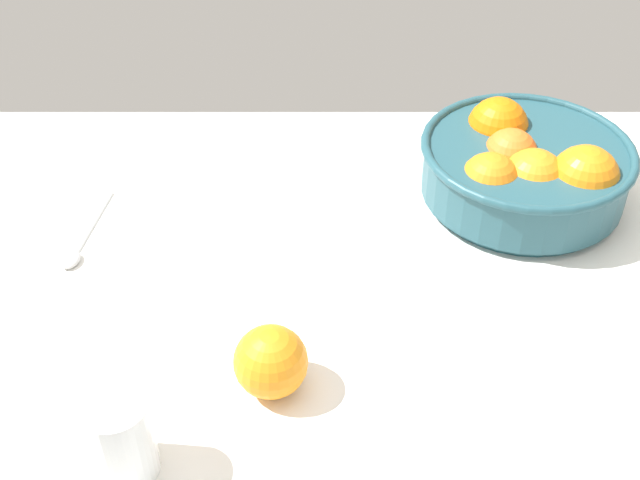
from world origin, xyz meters
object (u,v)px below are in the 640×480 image
(juice_glass, at_px, (122,442))
(spoon, at_px, (82,241))
(fruit_bowl, at_px, (528,169))
(loose_orange_1, at_px, (271,362))

(juice_glass, xyz_separation_m, spoon, (-0.12, 0.33, -0.03))
(fruit_bowl, bearing_deg, loose_orange_1, -134.74)
(juice_glass, xyz_separation_m, loose_orange_1, (0.13, 0.10, -0.00))
(fruit_bowl, distance_m, juice_glass, 0.62)
(loose_orange_1, distance_m, spoon, 0.34)
(loose_orange_1, bearing_deg, juice_glass, -143.02)
(fruit_bowl, xyz_separation_m, juice_glass, (-0.45, -0.42, -0.01))
(juice_glass, distance_m, spoon, 0.35)
(fruit_bowl, bearing_deg, juice_glass, -136.94)
(juice_glass, height_order, loose_orange_1, juice_glass)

